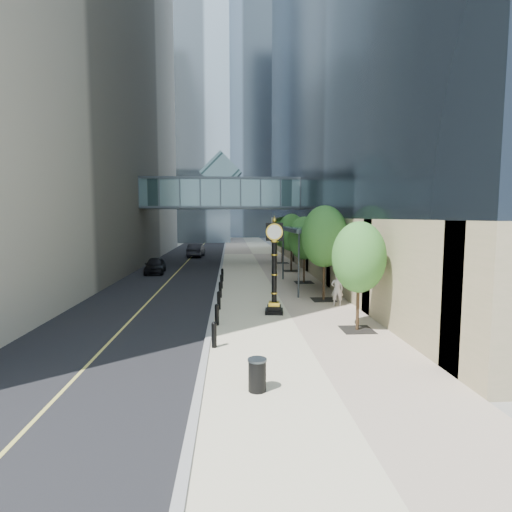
{
  "coord_description": "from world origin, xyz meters",
  "views": [
    {
      "loc": [
        -2.05,
        -14.14,
        5.12
      ],
      "look_at": [
        -0.73,
        6.38,
        3.09
      ],
      "focal_mm": 28.0,
      "sensor_mm": 36.0,
      "label": 1
    }
  ],
  "objects_px": {
    "trash_bin": "(257,376)",
    "car_near": "(155,265)",
    "street_clock": "(274,273)",
    "pedestrian": "(337,289)",
    "car_far": "(196,250)"
  },
  "relations": [
    {
      "from": "car_far",
      "to": "trash_bin",
      "type": "bearing_deg",
      "value": 100.81
    },
    {
      "from": "trash_bin",
      "to": "car_far",
      "type": "bearing_deg",
      "value": 97.28
    },
    {
      "from": "trash_bin",
      "to": "car_near",
      "type": "relative_size",
      "value": 0.21
    },
    {
      "from": "pedestrian",
      "to": "car_near",
      "type": "bearing_deg",
      "value": -40.76
    },
    {
      "from": "street_clock",
      "to": "pedestrian",
      "type": "relative_size",
      "value": 2.63
    },
    {
      "from": "trash_bin",
      "to": "car_far",
      "type": "distance_m",
      "value": 40.45
    },
    {
      "from": "trash_bin",
      "to": "pedestrian",
      "type": "xyz_separation_m",
      "value": [
        5.29,
        10.87,
        0.49
      ]
    },
    {
      "from": "trash_bin",
      "to": "car_far",
      "type": "xyz_separation_m",
      "value": [
        -5.13,
        40.12,
        0.33
      ]
    },
    {
      "from": "street_clock",
      "to": "car_far",
      "type": "height_order",
      "value": "street_clock"
    },
    {
      "from": "pedestrian",
      "to": "car_near",
      "type": "xyz_separation_m",
      "value": [
        -12.85,
        14.27,
        -0.27
      ]
    },
    {
      "from": "trash_bin",
      "to": "car_near",
      "type": "bearing_deg",
      "value": 106.73
    },
    {
      "from": "street_clock",
      "to": "car_far",
      "type": "relative_size",
      "value": 1.0
    },
    {
      "from": "trash_bin",
      "to": "car_far",
      "type": "relative_size",
      "value": 0.18
    },
    {
      "from": "street_clock",
      "to": "car_far",
      "type": "bearing_deg",
      "value": 109.01
    },
    {
      "from": "street_clock",
      "to": "car_near",
      "type": "height_order",
      "value": "street_clock"
    }
  ]
}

